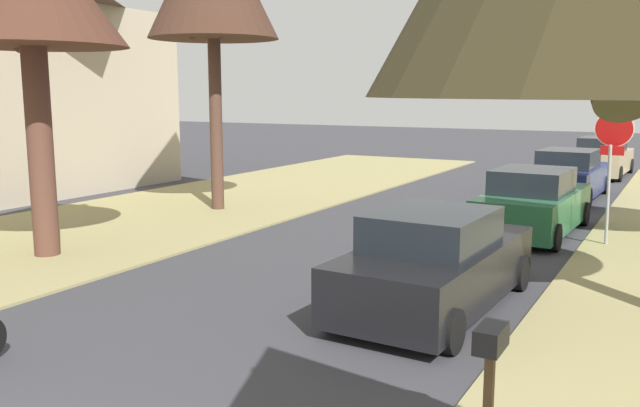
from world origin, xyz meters
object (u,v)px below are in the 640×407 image
(stop_sign_far, at_px, (612,148))
(parked_sedan_black, at_px, (435,263))
(curbside_mailbox, at_px, (490,354))
(parked_sedan_tan, at_px, (602,158))
(parked_sedan_green, at_px, (533,204))
(parked_sedan_navy, at_px, (568,176))

(stop_sign_far, bearing_deg, parked_sedan_black, -107.17)
(curbside_mailbox, bearing_deg, stop_sign_far, 90.55)
(parked_sedan_tan, bearing_deg, curbside_mailbox, -85.72)
(stop_sign_far, xyz_separation_m, parked_sedan_green, (-1.71, 0.61, -1.43))
(parked_sedan_black, xyz_separation_m, parked_sedan_navy, (-0.04, 12.63, 0.00))
(parked_sedan_green, bearing_deg, curbside_mailbox, -80.32)
(parked_sedan_green, bearing_deg, parked_sedan_black, -91.08)
(parked_sedan_green, relative_size, parked_sedan_tan, 1.00)
(parked_sedan_black, height_order, curbside_mailbox, parked_sedan_black)
(stop_sign_far, distance_m, parked_sedan_navy, 7.09)
(stop_sign_far, distance_m, curbside_mailbox, 10.03)
(parked_sedan_green, height_order, parked_sedan_tan, same)
(parked_sedan_tan, bearing_deg, parked_sedan_green, -90.20)
(stop_sign_far, height_order, parked_sedan_tan, stop_sign_far)
(stop_sign_far, xyz_separation_m, parked_sedan_black, (-1.83, -5.94, -1.43))
(stop_sign_far, bearing_deg, parked_sedan_navy, 105.68)
(stop_sign_far, relative_size, parked_sedan_green, 0.65)
(parked_sedan_navy, relative_size, parked_sedan_tan, 1.00)
(parked_sedan_black, xyz_separation_m, parked_sedan_tan, (0.17, 19.47, 0.00))
(parked_sedan_black, xyz_separation_m, parked_sedan_green, (0.12, 6.54, 0.00))
(parked_sedan_black, relative_size, parked_sedan_navy, 1.00)
(stop_sign_far, relative_size, parked_sedan_black, 0.65)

